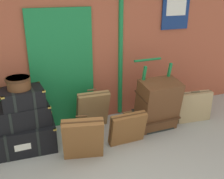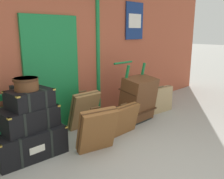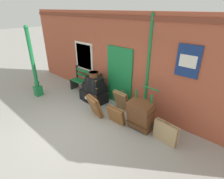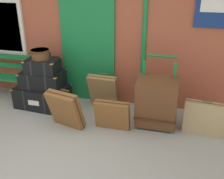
{
  "view_description": "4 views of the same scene",
  "coord_description": "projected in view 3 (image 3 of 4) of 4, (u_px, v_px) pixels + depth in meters",
  "views": [
    {
      "loc": [
        -0.93,
        -1.99,
        2.4
      ],
      "look_at": [
        0.67,
        1.9,
        0.77
      ],
      "focal_mm": 42.35,
      "sensor_mm": 36.0,
      "label": 1
    },
    {
      "loc": [
        -2.35,
        -1.38,
        1.84
      ],
      "look_at": [
        0.88,
        1.84,
        0.73
      ],
      "focal_mm": 39.04,
      "sensor_mm": 36.0,
      "label": 2
    },
    {
      "loc": [
        3.72,
        -2.09,
        3.3
      ],
      "look_at": [
        0.24,
        1.72,
        0.88
      ],
      "focal_mm": 28.31,
      "sensor_mm": 36.0,
      "label": 3
    },
    {
      "loc": [
        1.7,
        -2.4,
        2.49
      ],
      "look_at": [
        0.61,
        1.82,
        0.55
      ],
      "focal_mm": 41.95,
      "sensor_mm": 36.0,
      "label": 4
    }
  ],
  "objects": [
    {
      "name": "steamer_trunk_base",
      "position": [
        94.0,
        96.0,
        6.76
      ],
      "size": [
        1.05,
        0.72,
        0.43
      ],
      "color": "black",
      "rests_on": "ground"
    },
    {
      "name": "ground_plane",
      "position": [
        66.0,
        134.0,
        5.07
      ],
      "size": [
        60.0,
        60.0,
        0.0
      ],
      "primitive_type": "plane",
      "color": "#A3A099"
    },
    {
      "name": "platform_bench",
      "position": [
        86.0,
        83.0,
        7.31
      ],
      "size": [
        1.6,
        0.43,
        1.01
      ],
      "color": "#197A3D",
      "rests_on": "ground"
    },
    {
      "name": "suitcase_slate",
      "position": [
        95.0,
        106.0,
        5.77
      ],
      "size": [
        0.66,
        0.5,
        0.72
      ],
      "color": "brown",
      "rests_on": "ground"
    },
    {
      "name": "steamer_trunk_middle",
      "position": [
        94.0,
        87.0,
        6.6
      ],
      "size": [
        0.83,
        0.58,
        0.33
      ],
      "color": "black",
      "rests_on": "steamer_trunk_base"
    },
    {
      "name": "suitcase_tan",
      "position": [
        122.0,
        101.0,
        6.08
      ],
      "size": [
        0.58,
        0.39,
        0.74
      ],
      "color": "olive",
      "rests_on": "ground"
    },
    {
      "name": "round_hatbox",
      "position": [
        94.0,
        74.0,
        6.36
      ],
      "size": [
        0.35,
        0.35,
        0.18
      ],
      "color": "brown",
      "rests_on": "steamer_trunk_top"
    },
    {
      "name": "suitcase_oxblood",
      "position": [
        165.0,
        132.0,
        4.67
      ],
      "size": [
        0.68,
        0.24,
        0.61
      ],
      "color": "tan",
      "rests_on": "ground"
    },
    {
      "name": "steamer_trunk_top",
      "position": [
        94.0,
        80.0,
        6.43
      ],
      "size": [
        0.64,
        0.49,
        0.27
      ],
      "color": "black",
      "rests_on": "steamer_trunk_middle"
    },
    {
      "name": "large_brown_trunk",
      "position": [
        141.0,
        115.0,
        5.09
      ],
      "size": [
        0.7,
        0.56,
        0.94
      ],
      "color": "brown",
      "rests_on": "ground"
    },
    {
      "name": "brick_facade",
      "position": [
        124.0,
        61.0,
        6.14
      ],
      "size": [
        10.4,
        0.35,
        3.2
      ],
      "color": "#AD5138",
      "rests_on": "ground"
    },
    {
      "name": "lamp_post",
      "position": [
        35.0,
        71.0,
        6.86
      ],
      "size": [
        0.28,
        0.28,
        2.74
      ],
      "color": "#197A3D",
      "rests_on": "ground"
    },
    {
      "name": "suitcase_charcoal",
      "position": [
        116.0,
        115.0,
        5.43
      ],
      "size": [
        0.61,
        0.26,
        0.57
      ],
      "color": "brown",
      "rests_on": "ground"
    },
    {
      "name": "porters_trolley",
      "position": [
        143.0,
        118.0,
        5.29
      ],
      "size": [
        0.71,
        0.61,
        1.2
      ],
      "color": "black",
      "rests_on": "ground"
    }
  ]
}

